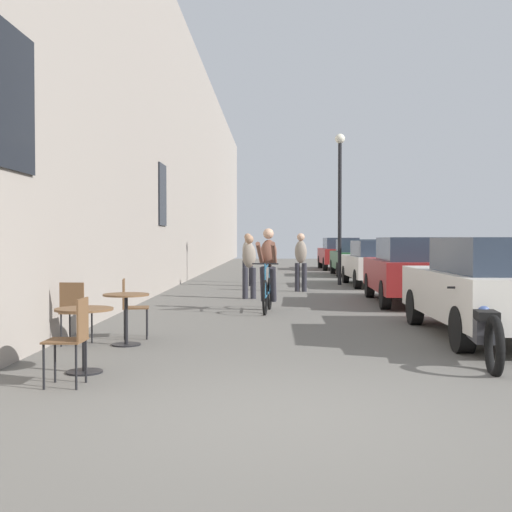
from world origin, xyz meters
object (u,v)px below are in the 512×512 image
at_px(parked_car_second, 413,269).
at_px(parked_car_third, 376,262).
at_px(cafe_table_near, 84,326).
at_px(parked_motorcycle, 481,328).
at_px(pedestrian_near, 249,263).
at_px(pedestrian_far, 248,256).
at_px(cafe_chair_mid_toward_wall, 75,309).
at_px(pedestrian_mid, 301,259).
at_px(cyclist_on_bicycle, 268,272).
at_px(parked_car_fourth, 355,257).
at_px(parked_car_nearest, 491,286).
at_px(street_lamp, 340,189).
at_px(cafe_chair_mid_toward_street, 131,304).
at_px(parked_car_fifth, 340,253).
at_px(cafe_table_mid, 126,308).
at_px(cafe_chair_near_toward_street, 73,335).

relative_size(parked_car_second, parked_car_third, 1.06).
xyz_separation_m(cafe_table_near, parked_motorcycle, (4.61, 0.78, -0.12)).
height_order(pedestrian_near, parked_motorcycle, pedestrian_near).
xyz_separation_m(pedestrian_far, parked_car_third, (4.07, 0.18, -0.19)).
relative_size(cafe_table_near, cafe_chair_mid_toward_wall, 0.81).
distance_m(cafe_chair_mid_toward_wall, pedestrian_mid, 10.08).
relative_size(cyclist_on_bicycle, parked_car_fourth, 0.42).
xyz_separation_m(cafe_table_near, cyclist_on_bicycle, (1.97, 6.22, 0.29)).
bearing_deg(parked_car_nearest, pedestrian_mid, 106.30).
relative_size(pedestrian_far, parked_motorcycle, 0.78).
distance_m(pedestrian_mid, parked_car_fourth, 8.58).
bearing_deg(cafe_table_near, pedestrian_near, 80.66).
relative_size(pedestrian_near, parked_car_fourth, 0.38).
bearing_deg(street_lamp, parked_motorcycle, -88.31).
bearing_deg(cafe_table_near, cafe_chair_mid_toward_street, 90.91).
height_order(parked_car_third, parked_car_fifth, parked_car_fifth).
relative_size(pedestrian_far, parked_car_third, 0.41).
relative_size(cafe_table_near, cyclist_on_bicycle, 0.41).
height_order(cyclist_on_bicycle, street_lamp, street_lamp).
bearing_deg(pedestrian_near, cafe_chair_mid_toward_street, -103.16).
xyz_separation_m(pedestrian_mid, parked_car_nearest, (2.50, -8.55, -0.15)).
bearing_deg(street_lamp, pedestrian_near, -118.89).
relative_size(cafe_table_near, parked_car_fifth, 0.16).
relative_size(cafe_chair_mid_toward_street, cyclist_on_bicycle, 0.51).
height_order(cafe_chair_mid_toward_wall, parked_car_fourth, parked_car_fourth).
bearing_deg(cafe_chair_mid_toward_street, cafe_chair_mid_toward_wall, -131.57).
bearing_deg(parked_car_third, parked_motorcycle, -93.20).
relative_size(cyclist_on_bicycle, parked_car_third, 0.43).
bearing_deg(parked_car_nearest, street_lamp, 95.72).
bearing_deg(cafe_table_mid, street_lamp, 70.90).
bearing_deg(cafe_table_near, cafe_chair_near_toward_street, -83.35).
distance_m(parked_car_second, parked_car_fourth, 11.53).
xyz_separation_m(pedestrian_near, parked_car_nearest, (3.88, -6.31, -0.11)).
relative_size(pedestrian_mid, parked_car_second, 0.38).
height_order(cafe_chair_near_toward_street, cyclist_on_bicycle, cyclist_on_bicycle).
bearing_deg(parked_car_nearest, parked_car_third, 90.15).
xyz_separation_m(cafe_chair_mid_toward_street, parked_car_fifth, (5.35, 22.33, 0.29)).
bearing_deg(street_lamp, cyclist_on_bicycle, -106.20).
bearing_deg(cyclist_on_bicycle, parked_car_second, 26.71).
height_order(cafe_chair_mid_toward_wall, pedestrian_mid, pedestrian_mid).
bearing_deg(pedestrian_far, parked_car_second, -53.63).
xyz_separation_m(cafe_chair_mid_toward_street, pedestrian_near, (1.52, 6.49, 0.38)).
bearing_deg(cafe_table_mid, cafe_chair_mid_toward_wall, -173.83).
bearing_deg(parked_car_second, cafe_chair_mid_toward_street, -134.71).
distance_m(pedestrian_near, parked_motorcycle, 8.80).
bearing_deg(cafe_table_near, parked_motorcycle, 9.57).
distance_m(cafe_table_mid, cafe_chair_mid_toward_street, 0.64).
xyz_separation_m(cafe_chair_mid_toward_street, street_lamp, (4.26, 11.46, 2.59)).
bearing_deg(parked_car_second, cyclist_on_bicycle, -153.29).
distance_m(cyclist_on_bicycle, pedestrian_near, 2.81).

